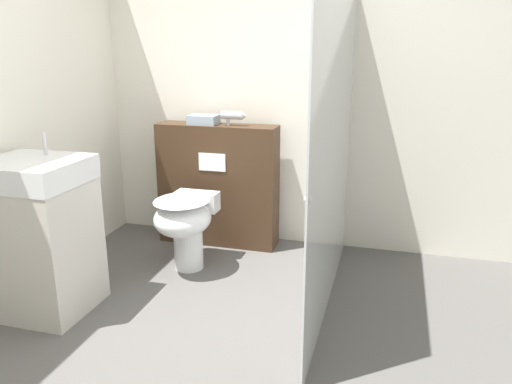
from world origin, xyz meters
name	(u,v)px	position (x,y,z in m)	size (l,w,h in m)	color
wall_back	(286,90)	(0.00, 2.00, 1.25)	(8.00, 0.06, 2.50)	silver
partition_panel	(218,185)	(-0.51, 1.78, 0.49)	(0.97, 0.25, 0.99)	#3D2819
shower_glass	(335,149)	(0.51, 1.02, 0.99)	(0.04, 1.89, 1.99)	silver
toilet	(185,222)	(-0.55, 1.20, 0.37)	(0.40, 0.57, 0.56)	white
sink_vanity	(40,236)	(-1.17, 0.45, 0.48)	(0.57, 0.52, 1.09)	beige
hair_drier	(233,116)	(-0.37, 1.77, 1.07)	(0.20, 0.06, 0.11)	#B7B7BC
folded_towel	(203,120)	(-0.61, 1.77, 1.02)	(0.23, 0.16, 0.07)	#8C9EAD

